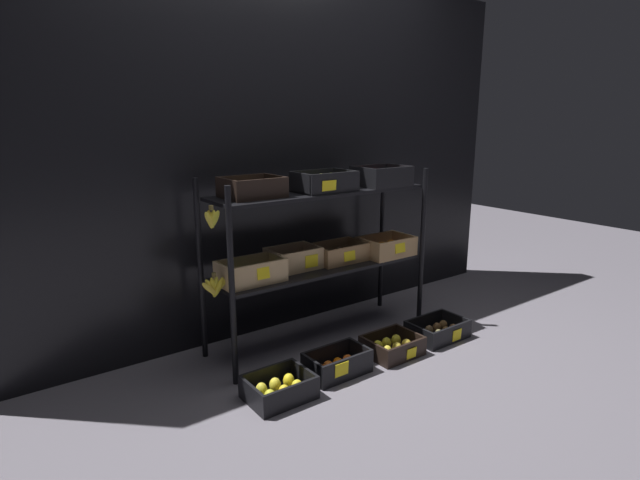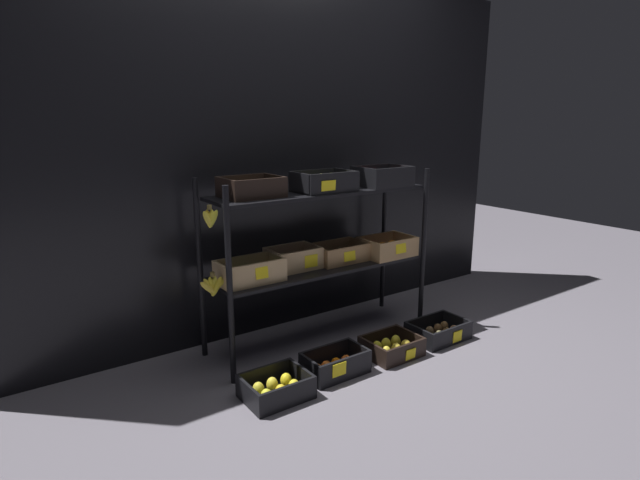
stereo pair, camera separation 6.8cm
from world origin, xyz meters
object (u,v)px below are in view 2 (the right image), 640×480
crate_ground_kiwi (438,332)px  crate_ground_center_lemon (391,348)px  display_rack (321,231)px  crate_ground_tangerine (335,365)px  crate_ground_lemon (276,389)px

crate_ground_kiwi → crate_ground_center_lemon: bearing=179.4°
display_rack → crate_ground_tangerine: (-0.19, -0.42, -0.66)m
crate_ground_lemon → crate_ground_tangerine: 0.39m
crate_ground_tangerine → crate_ground_center_lemon: size_ratio=1.10×
crate_ground_kiwi → crate_ground_tangerine: bearing=179.1°
crate_ground_lemon → crate_ground_tangerine: bearing=3.6°
crate_ground_tangerine → crate_ground_center_lemon: bearing=-1.1°
crate_ground_tangerine → crate_ground_center_lemon: 0.41m
crate_ground_tangerine → crate_ground_lemon: bearing=-176.4°
crate_ground_lemon → crate_ground_kiwi: 1.20m
display_rack → crate_ground_center_lemon: display_rack is taller
display_rack → crate_ground_tangerine: bearing=-114.9°
display_rack → crate_ground_kiwi: bearing=-35.0°
crate_ground_tangerine → crate_ground_center_lemon: (0.41, -0.01, -0.00)m
crate_ground_center_lemon → crate_ground_kiwi: 0.40m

